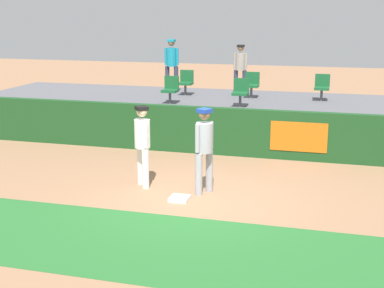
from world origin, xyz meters
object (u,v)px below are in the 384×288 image
at_px(seat_front_left, 171,88).
at_px(first_base, 180,198).
at_px(seat_back_center, 252,83).
at_px(player_fielder_home, 142,141).
at_px(spectator_capped, 240,66).
at_px(seat_back_left, 186,81).
at_px(player_runner_visitor, 204,145).
at_px(seat_back_right, 322,86).
at_px(spectator_hooded, 172,62).
at_px(seat_front_center, 241,91).

bearing_deg(seat_front_left, first_base, -70.60).
bearing_deg(seat_back_center, player_fielder_home, -102.30).
height_order(first_base, spectator_capped, spectator_capped).
height_order(seat_back_left, spectator_capped, spectator_capped).
relative_size(first_base, player_fielder_home, 0.21).
distance_m(player_runner_visitor, seat_back_right, 6.98).
xyz_separation_m(first_base, player_fielder_home, (-1.08, 0.72, 1.04)).
distance_m(seat_front_left, seat_back_center, 2.87).
xyz_separation_m(player_runner_visitor, spectator_capped, (-0.57, 7.24, 1.01)).
bearing_deg(player_runner_visitor, seat_back_center, -150.60).
bearing_deg(spectator_hooded, first_base, 110.43).
bearing_deg(seat_back_left, seat_back_right, 0.00).
bearing_deg(seat_back_right, seat_back_center, -180.00).
relative_size(seat_back_right, seat_front_left, 1.00).
distance_m(first_base, seat_front_left, 5.95).
distance_m(player_runner_visitor, seat_front_left, 5.34).
bearing_deg(spectator_hooded, seat_back_right, 175.45).
bearing_deg(player_runner_visitor, first_base, -3.13).
bearing_deg(seat_front_center, seat_back_left, 140.98).
xyz_separation_m(first_base, spectator_capped, (-0.18, 7.86, 2.07)).
xyz_separation_m(player_fielder_home, seat_front_left, (-0.82, 4.69, 0.53)).
distance_m(seat_back_center, spectator_capped, 0.97).
height_order(first_base, seat_back_center, seat_back_center).
bearing_deg(seat_back_right, seat_back_left, -180.00).
relative_size(seat_back_left, spectator_capped, 0.50).
bearing_deg(seat_back_right, spectator_capped, 166.91).
bearing_deg(seat_back_left, spectator_capped, 20.24).
height_order(player_fielder_home, seat_back_right, seat_back_right).
relative_size(first_base, seat_back_right, 0.48).
height_order(seat_back_right, spectator_hooded, spectator_hooded).
relative_size(seat_back_right, spectator_capped, 0.50).
distance_m(first_base, spectator_capped, 8.13).
height_order(seat_front_left, spectator_capped, spectator_capped).
bearing_deg(first_base, seat_back_right, 70.27).
relative_size(first_base, spectator_capped, 0.24).
xyz_separation_m(seat_front_center, spectator_capped, (-0.47, 2.44, 0.50)).
distance_m(seat_front_center, seat_front_left, 2.20).
height_order(first_base, seat_front_left, seat_front_left).
distance_m(seat_front_center, seat_back_center, 1.80).
height_order(seat_back_center, spectator_hooded, spectator_hooded).
height_order(player_fielder_home, player_runner_visitor, player_runner_visitor).
height_order(seat_front_left, spectator_hooded, spectator_hooded).
bearing_deg(seat_back_center, player_runner_visitor, -89.55).
height_order(player_runner_visitor, seat_front_center, seat_front_center).
relative_size(spectator_hooded, spectator_capped, 1.09).
relative_size(seat_front_center, seat_back_left, 1.00).
distance_m(player_runner_visitor, spectator_capped, 7.34).
height_order(first_base, seat_back_right, seat_back_right).
height_order(seat_front_center, seat_back_left, same).
bearing_deg(seat_back_right, spectator_hooded, 173.61).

